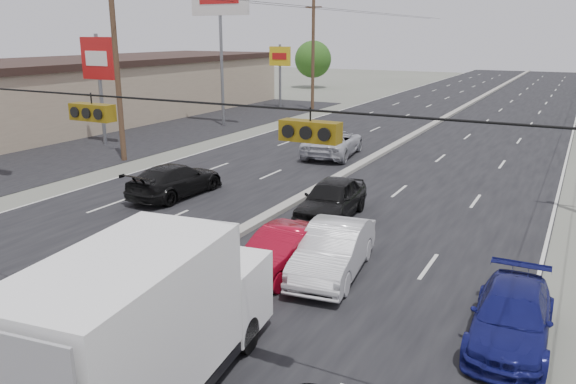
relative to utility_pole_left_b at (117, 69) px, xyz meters
The scene contains 19 objects.
ground 20.18m from the utility_pole_left_b, 50.19° to the right, with size 200.00×200.00×0.00m, color #606356.
road_surface 20.18m from the utility_pole_left_b, 50.19° to the left, with size 20.00×160.00×0.02m, color black.
center_median 20.16m from the utility_pole_left_b, 50.19° to the left, with size 0.50×160.00×0.20m, color gray.
strip_mall 17.03m from the utility_pole_left_b, 143.47° to the left, with size 12.00×42.00×4.60m, color tan.
parking_lot 12.10m from the utility_pole_left_b, 114.23° to the left, with size 10.00×42.00×0.02m, color black.
utility_pole_left_b is the anchor object (origin of this frame).
utility_pole_left_c 25.00m from the utility_pole_left_b, 90.00° to the left, with size 1.60×0.30×10.00m.
traffic_signals 20.45m from the utility_pole_left_b, 47.18° to the right, with size 25.00×0.30×0.54m.
pole_sign_mid 5.41m from the utility_pole_left_b, 146.31° to the left, with size 2.60×0.25×7.00m.
pole_sign_billboard 13.68m from the utility_pole_left_b, 98.75° to the left, with size 5.00×0.25×11.00m.
pole_sign_far 25.25m from the utility_pole_left_b, 97.97° to the left, with size 2.20×0.25×6.00m.
tree_left_far 46.01m from the utility_pole_left_b, 101.92° to the left, with size 4.80×4.80×6.12m.
box_truck 23.11m from the utility_pole_left_b, 44.94° to the right, with size 3.13×6.78×3.32m.
red_sedan 18.74m from the utility_pole_left_b, 31.69° to the right, with size 1.47×4.23×1.39m, color maroon.
queue_car_a 15.83m from the utility_pole_left_b, 15.30° to the right, with size 1.84×4.56×1.55m, color black.
queue_car_b 19.57m from the utility_pole_left_b, 27.81° to the right, with size 1.62×4.63×1.53m, color silver.
queue_car_d 24.87m from the utility_pole_left_b, 25.39° to the right, with size 1.76×4.34×1.26m, color navy.
oncoming_near 9.58m from the utility_pole_left_b, 31.05° to the right, with size 2.03×5.00×1.45m, color black.
oncoming_far 12.86m from the utility_pole_left_b, 33.79° to the left, with size 2.60×5.65×1.57m, color #BABCC3.
Camera 1 is at (10.51, -8.35, 7.02)m, focal length 35.00 mm.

